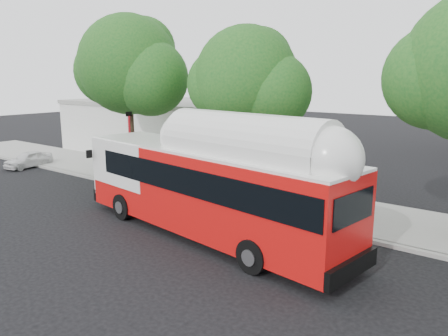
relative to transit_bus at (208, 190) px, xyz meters
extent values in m
plane|color=black|center=(-0.91, -0.69, -1.86)|extent=(120.00, 120.00, 0.00)
cube|color=gray|center=(-0.91, 5.81, -1.78)|extent=(60.00, 5.00, 0.15)
cube|color=gray|center=(-0.91, 3.21, -1.78)|extent=(60.00, 0.30, 0.15)
cube|color=maroon|center=(-3.91, 3.21, -1.78)|extent=(10.00, 0.32, 0.16)
cylinder|color=#2D2116|center=(-9.91, 4.81, 1.18)|extent=(0.36, 0.36, 6.08)
sphere|color=#17501B|center=(-9.91, 4.81, 4.98)|extent=(5.80, 5.80, 5.80)
sphere|color=#17501B|center=(-8.32, 5.01, 4.22)|extent=(4.35, 4.35, 4.35)
cylinder|color=#2D2116|center=(-1.91, 5.31, 0.86)|extent=(0.36, 0.36, 5.44)
sphere|color=#17501B|center=(-1.91, 5.31, 4.26)|extent=(5.00, 5.00, 5.00)
sphere|color=#17501B|center=(-0.54, 5.51, 3.58)|extent=(3.75, 3.75, 3.75)
cube|color=silver|center=(-14.91, 13.31, 0.14)|extent=(16.00, 10.00, 4.00)
cube|color=gray|center=(-14.91, 13.31, 2.24)|extent=(16.20, 10.20, 0.30)
cube|color=red|center=(-0.09, 0.01, 0.01)|extent=(12.71, 4.38, 3.01)
cube|color=black|center=(0.42, -0.06, 0.64)|extent=(11.49, 4.27, 0.99)
cube|color=white|center=(-0.09, 0.01, 1.56)|extent=(12.70, 4.30, 0.10)
cube|color=white|center=(1.96, -0.27, 1.83)|extent=(6.87, 2.97, 0.57)
cube|color=black|center=(-6.83, 0.94, -1.34)|extent=(1.08, 1.96, 0.06)
imported|color=navy|center=(-6.83, 0.94, -0.84)|extent=(0.86, 1.85, 0.94)
imported|color=silver|center=(-18.30, 2.73, -1.29)|extent=(3.44, 1.74, 1.12)
cylinder|color=red|center=(-8.43, 3.42, 0.16)|extent=(0.12, 0.12, 4.03)
cube|color=black|center=(-8.43, 3.42, 2.28)|extent=(0.05, 0.40, 0.25)
camera|label=1|loc=(10.39, -12.54, 4.30)|focal=35.00mm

